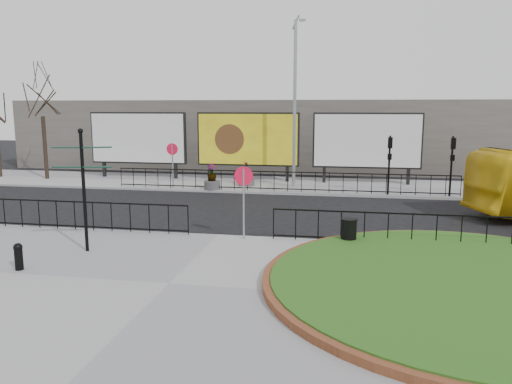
% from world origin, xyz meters
% --- Properties ---
extents(ground, '(90.00, 90.00, 0.00)m').
position_xyz_m(ground, '(0.00, 0.00, 0.00)').
color(ground, black).
rests_on(ground, ground).
extents(pavement_near, '(30.00, 10.00, 0.12)m').
position_xyz_m(pavement_near, '(0.00, -5.00, 0.06)').
color(pavement_near, gray).
rests_on(pavement_near, ground).
extents(pavement_far, '(44.00, 6.00, 0.12)m').
position_xyz_m(pavement_far, '(0.00, 12.00, 0.06)').
color(pavement_far, gray).
rests_on(pavement_far, ground).
extents(brick_edge, '(10.40, 10.40, 0.18)m').
position_xyz_m(brick_edge, '(7.50, -4.00, 0.21)').
color(brick_edge, brown).
rests_on(brick_edge, pavement_near).
extents(grass_lawn, '(10.00, 10.00, 0.22)m').
position_xyz_m(grass_lawn, '(7.50, -4.00, 0.23)').
color(grass_lawn, '#1D4D14').
rests_on(grass_lawn, pavement_near).
extents(railing_near_left, '(10.00, 0.10, 1.10)m').
position_xyz_m(railing_near_left, '(-6.00, -0.30, 0.67)').
color(railing_near_left, black).
rests_on(railing_near_left, pavement_near).
extents(railing_near_right, '(9.00, 0.10, 1.10)m').
position_xyz_m(railing_near_right, '(6.50, -0.30, 0.67)').
color(railing_near_right, black).
rests_on(railing_near_right, pavement_near).
extents(railing_far, '(18.00, 0.10, 1.10)m').
position_xyz_m(railing_far, '(1.00, 9.30, 0.67)').
color(railing_far, black).
rests_on(railing_far, pavement_far).
extents(speed_sign_far, '(0.64, 0.07, 2.47)m').
position_xyz_m(speed_sign_far, '(-5.00, 9.40, 1.92)').
color(speed_sign_far, gray).
rests_on(speed_sign_far, pavement_far).
extents(speed_sign_near, '(0.64, 0.07, 2.47)m').
position_xyz_m(speed_sign_near, '(1.00, -0.40, 1.92)').
color(speed_sign_near, gray).
rests_on(speed_sign_near, pavement_near).
extents(billboard_left, '(6.20, 0.31, 4.10)m').
position_xyz_m(billboard_left, '(-8.50, 12.97, 2.60)').
color(billboard_left, black).
rests_on(billboard_left, pavement_far).
extents(billboard_mid, '(6.20, 0.31, 4.10)m').
position_xyz_m(billboard_mid, '(-1.50, 12.97, 2.60)').
color(billboard_mid, black).
rests_on(billboard_mid, pavement_far).
extents(billboard_right, '(6.20, 0.31, 4.10)m').
position_xyz_m(billboard_right, '(5.50, 12.97, 2.60)').
color(billboard_right, black).
rests_on(billboard_right, pavement_far).
extents(lamp_post, '(0.74, 0.18, 9.23)m').
position_xyz_m(lamp_post, '(1.51, 11.00, 4.83)').
color(lamp_post, gray).
rests_on(lamp_post, pavement_far).
extents(signal_pole_a, '(0.22, 0.26, 3.00)m').
position_xyz_m(signal_pole_a, '(6.50, 9.34, 2.10)').
color(signal_pole_a, black).
rests_on(signal_pole_a, pavement_far).
extents(signal_pole_b, '(0.22, 0.26, 3.00)m').
position_xyz_m(signal_pole_b, '(9.50, 9.34, 2.10)').
color(signal_pole_b, black).
rests_on(signal_pole_b, pavement_far).
extents(tree_left, '(2.00, 2.00, 7.00)m').
position_xyz_m(tree_left, '(-14.00, 11.50, 3.62)').
color(tree_left, '#2D2119').
rests_on(tree_left, pavement_far).
extents(building_backdrop, '(40.00, 10.00, 5.00)m').
position_xyz_m(building_backdrop, '(0.00, 22.00, 2.50)').
color(building_backdrop, '#5F5953').
rests_on(building_backdrop, ground).
extents(fingerpost_sign, '(1.77, 0.68, 3.80)m').
position_xyz_m(fingerpost_sign, '(-3.51, -2.69, 2.41)').
color(fingerpost_sign, black).
rests_on(fingerpost_sign, pavement_near).
extents(bollard, '(0.25, 0.25, 0.76)m').
position_xyz_m(bollard, '(-4.43, -4.71, 0.53)').
color(bollard, black).
rests_on(bollard, pavement_near).
extents(litter_bin, '(0.53, 0.53, 0.88)m').
position_xyz_m(litter_bin, '(4.50, -0.60, 0.57)').
color(litter_bin, black).
rests_on(litter_bin, pavement_near).
extents(planter_a, '(0.87, 0.87, 1.36)m').
position_xyz_m(planter_a, '(-2.78, 9.40, 0.62)').
color(planter_a, '#4C4C4F').
rests_on(planter_a, pavement_far).
extents(planter_b, '(0.91, 0.91, 1.38)m').
position_xyz_m(planter_b, '(-1.20, 11.00, 0.61)').
color(planter_b, '#4C4C4F').
rests_on(planter_b, pavement_far).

